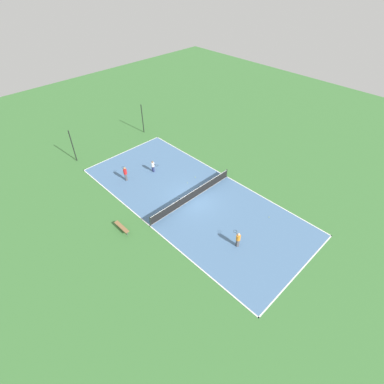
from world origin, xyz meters
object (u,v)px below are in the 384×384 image
(tennis_net, at_px, (192,195))
(tennis_ball_midcourt, at_px, (269,217))
(player_coach_red, at_px, (125,173))
(fence_post_back_left, at_px, (73,146))
(bench, at_px, (122,227))
(tennis_ball_right_alley, at_px, (188,183))
(fence_post_back_right, at_px, (142,119))
(tennis_ball_left_sideline, at_px, (195,177))
(player_center_orange, at_px, (238,239))
(player_near_white, at_px, (153,166))

(tennis_net, distance_m, tennis_ball_midcourt, 7.54)
(player_coach_red, relative_size, fence_post_back_left, 0.43)
(tennis_ball_midcourt, relative_size, fence_post_back_left, 0.02)
(bench, height_order, fence_post_back_left, fence_post_back_left)
(tennis_net, distance_m, player_coach_red, 7.61)
(tennis_ball_right_alley, xyz_separation_m, fence_post_back_right, (3.43, 12.04, 1.87))
(bench, xyz_separation_m, tennis_ball_midcourt, (10.55, -8.07, -0.34))
(tennis_net, distance_m, fence_post_back_left, 15.03)
(fence_post_back_right, bearing_deg, bench, -133.31)
(tennis_ball_left_sideline, relative_size, fence_post_back_left, 0.02)
(tennis_ball_right_alley, bearing_deg, player_center_orange, -107.61)
(bench, distance_m, tennis_ball_left_sideline, 10.02)
(player_near_white, relative_size, tennis_ball_left_sideline, 20.28)
(player_center_orange, relative_size, fence_post_back_left, 0.39)
(tennis_net, xyz_separation_m, fence_post_back_right, (4.85, 14.16, 1.39))
(player_near_white, bearing_deg, tennis_ball_midcourt, 2.81)
(player_near_white, height_order, fence_post_back_right, fence_post_back_right)
(fence_post_back_left, bearing_deg, player_center_orange, -80.76)
(player_near_white, bearing_deg, fence_post_back_left, -158.42)
(player_coach_red, xyz_separation_m, tennis_ball_right_alley, (4.29, -4.91, -0.91))
(player_coach_red, distance_m, tennis_ball_right_alley, 6.59)
(bench, bearing_deg, tennis_ball_midcourt, -127.41)
(bench, distance_m, player_near_white, 8.94)
(player_center_orange, bearing_deg, player_near_white, 18.13)
(tennis_ball_left_sideline, distance_m, fence_post_back_right, 12.25)
(player_center_orange, distance_m, fence_post_back_right, 21.95)
(tennis_ball_left_sideline, height_order, fence_post_back_right, fence_post_back_right)
(player_coach_red, relative_size, tennis_ball_right_alley, 24.34)
(tennis_ball_left_sideline, xyz_separation_m, fence_post_back_right, (2.16, 11.91, 1.87))
(player_coach_red, bearing_deg, tennis_ball_midcourt, -139.03)
(player_coach_red, bearing_deg, tennis_ball_right_alley, -121.83)
(player_coach_red, distance_m, fence_post_back_right, 10.55)
(tennis_ball_right_alley, bearing_deg, tennis_ball_left_sideline, 5.92)
(tennis_ball_midcourt, height_order, fence_post_back_left, fence_post_back_left)
(tennis_ball_midcourt, height_order, fence_post_back_right, fence_post_back_right)
(tennis_net, height_order, tennis_ball_right_alley, tennis_net)
(fence_post_back_right, bearing_deg, tennis_ball_midcourt, -94.32)
(player_center_orange, bearing_deg, fence_post_back_left, 34.23)
(tennis_ball_midcourt, bearing_deg, tennis_ball_right_alley, 101.71)
(bench, bearing_deg, tennis_ball_left_sideline, -84.49)
(tennis_ball_left_sideline, xyz_separation_m, fence_post_back_left, (-7.53, 11.91, 1.87))
(tennis_net, xyz_separation_m, tennis_ball_left_sideline, (2.69, 2.25, -0.48))
(player_near_white, relative_size, fence_post_back_right, 0.36)
(player_coach_red, height_order, tennis_ball_midcourt, player_coach_red)
(tennis_ball_right_alley, xyz_separation_m, tennis_ball_midcourt, (1.84, -8.90, 0.00))
(fence_post_back_left, bearing_deg, fence_post_back_right, 0.00)
(tennis_ball_midcourt, xyz_separation_m, fence_post_back_left, (-8.11, 20.94, 1.87))
(player_coach_red, height_order, tennis_ball_right_alley, player_coach_red)
(bench, relative_size, tennis_ball_midcourt, 26.68)
(bench, bearing_deg, fence_post_back_right, -43.31)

